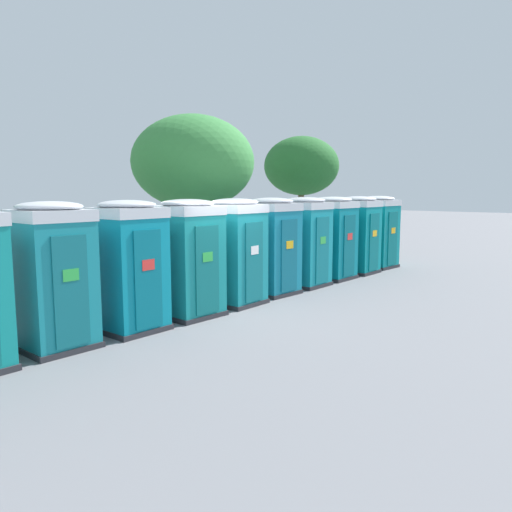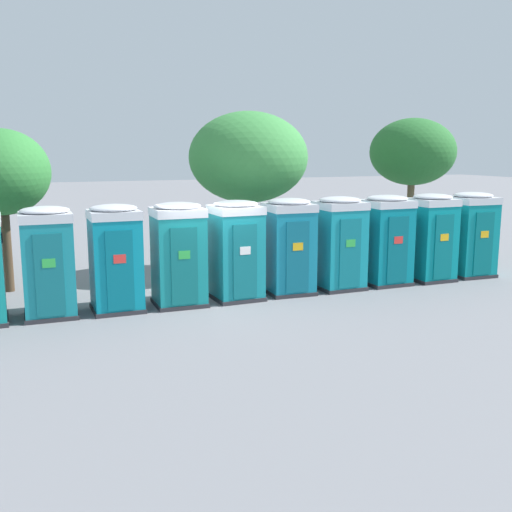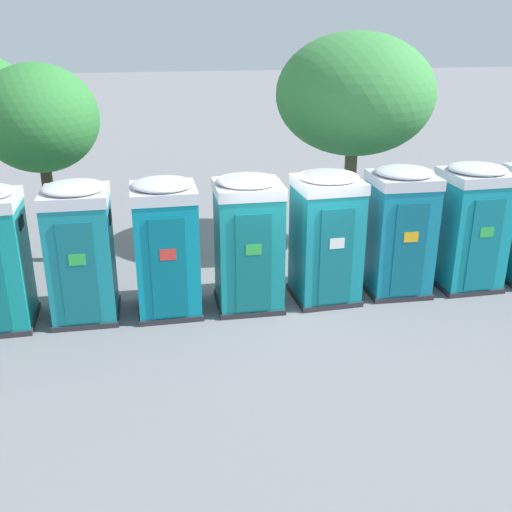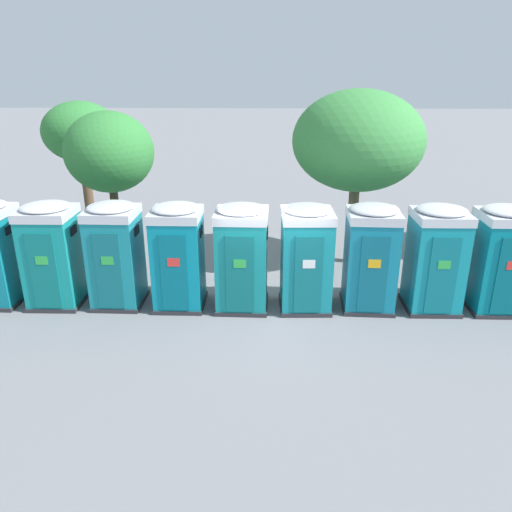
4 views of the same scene
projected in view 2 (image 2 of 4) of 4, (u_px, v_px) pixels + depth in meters
ground_plane at (209, 302)px, 15.09m from camera, size 120.00×120.00×0.00m
portapotty_3 at (48, 262)px, 13.59m from camera, size 1.18×1.22×2.54m
portapotty_4 at (116, 258)px, 14.10m from camera, size 1.18×1.21×2.54m
portapotty_5 at (178, 254)px, 14.62m from camera, size 1.26×1.22×2.54m
portapotty_6 at (236, 250)px, 15.20m from camera, size 1.24×1.24×2.54m
portapotty_7 at (289, 246)px, 15.82m from camera, size 1.25×1.24×2.54m
portapotty_8 at (339, 243)px, 16.36m from camera, size 1.23×1.21×2.54m
portapotty_9 at (386, 240)px, 16.92m from camera, size 1.24×1.21×2.54m
portapotty_10 at (431, 237)px, 17.43m from camera, size 1.19×1.21×2.54m
portapotty_11 at (471, 234)px, 18.03m from camera, size 1.28×1.25×2.54m
street_tree_0 at (1, 173)px, 15.69m from camera, size 2.50×2.50×4.34m
street_tree_2 at (413, 152)px, 21.05m from camera, size 3.00×3.00×4.88m
street_tree_3 at (248, 158)px, 18.15m from camera, size 3.62×3.62×4.94m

